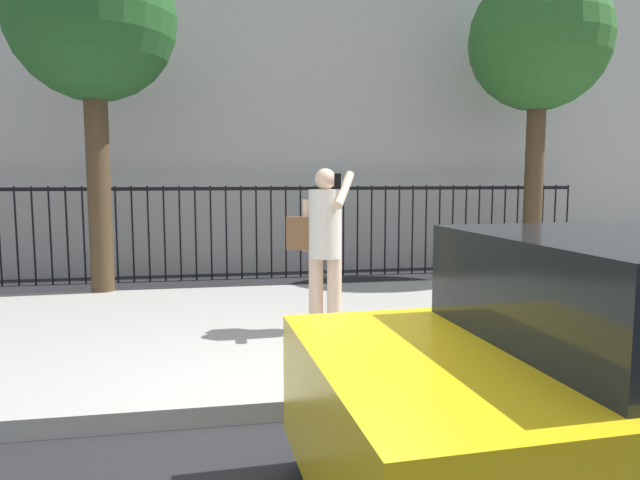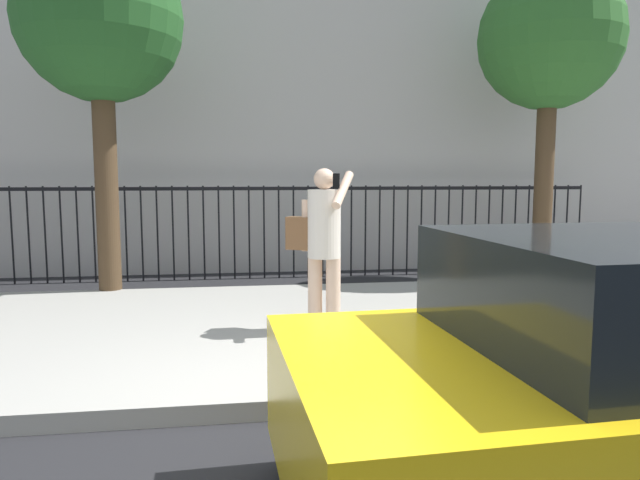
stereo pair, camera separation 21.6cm
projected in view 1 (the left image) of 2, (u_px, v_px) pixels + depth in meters
ground_plane at (295, 421)px, 4.06m from camera, size 60.00×60.00×0.00m
sidewalk at (268, 330)px, 6.21m from camera, size 28.00×4.40×0.15m
iron_fence at (249, 220)px, 9.73m from camera, size 12.03×0.04×1.60m
pedestrian_on_phone at (323, 237)px, 5.84m from camera, size 0.72×0.59×1.68m
street_tree_near at (92, 21)px, 7.61m from camera, size 2.23×2.23×4.99m
street_tree_mid at (539, 43)px, 9.16m from camera, size 2.25×2.25×5.07m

